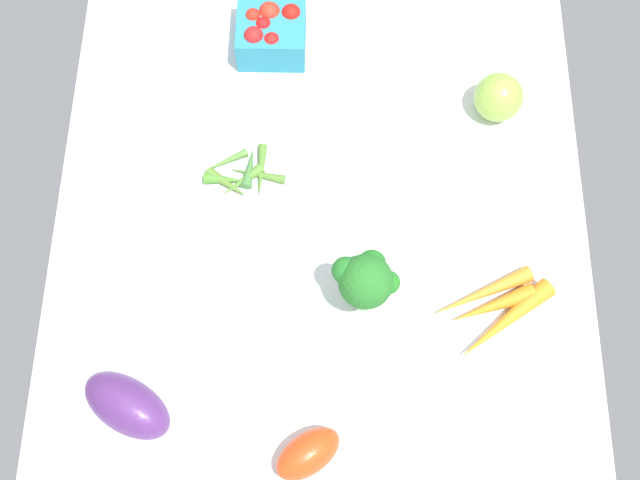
{
  "coord_description": "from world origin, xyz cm",
  "views": [
    {
      "loc": [
        46.86,
        0.73,
        113.29
      ],
      "look_at": [
        0.0,
        0.0,
        4.0
      ],
      "focal_mm": 47.99,
      "sensor_mm": 36.0,
      "label": 1
    }
  ],
  "objects_px": {
    "okra_pile": "(241,175)",
    "berry_basket": "(271,31)",
    "carrot_bunch": "(494,310)",
    "eggplant": "(127,406)",
    "broccoli_head": "(366,280)",
    "heirloom_tomato_green": "(499,97)",
    "roma_tomato": "(308,454)"
  },
  "relations": [
    {
      "from": "okra_pile",
      "to": "roma_tomato",
      "type": "height_order",
      "value": "roma_tomato"
    },
    {
      "from": "broccoli_head",
      "to": "heirloom_tomato_green",
      "type": "height_order",
      "value": "broccoli_head"
    },
    {
      "from": "okra_pile",
      "to": "berry_basket",
      "type": "relative_size",
      "value": 1.23
    },
    {
      "from": "okra_pile",
      "to": "broccoli_head",
      "type": "bearing_deg",
      "value": 44.05
    },
    {
      "from": "heirloom_tomato_green",
      "to": "eggplant",
      "type": "xyz_separation_m",
      "value": [
        0.47,
        -0.5,
        -0.0
      ]
    },
    {
      "from": "eggplant",
      "to": "carrot_bunch",
      "type": "distance_m",
      "value": 0.5
    },
    {
      "from": "carrot_bunch",
      "to": "roma_tomato",
      "type": "relative_size",
      "value": 1.95
    },
    {
      "from": "roma_tomato",
      "to": "carrot_bunch",
      "type": "bearing_deg",
      "value": -177.16
    },
    {
      "from": "okra_pile",
      "to": "carrot_bunch",
      "type": "height_order",
      "value": "carrot_bunch"
    },
    {
      "from": "carrot_bunch",
      "to": "roma_tomato",
      "type": "height_order",
      "value": "roma_tomato"
    },
    {
      "from": "broccoli_head",
      "to": "okra_pile",
      "type": "bearing_deg",
      "value": -135.95
    },
    {
      "from": "okra_pile",
      "to": "heirloom_tomato_green",
      "type": "xyz_separation_m",
      "value": [
        -0.12,
        0.38,
        0.03
      ]
    },
    {
      "from": "carrot_bunch",
      "to": "eggplant",
      "type": "bearing_deg",
      "value": -73.45
    },
    {
      "from": "broccoli_head",
      "to": "roma_tomato",
      "type": "bearing_deg",
      "value": -18.23
    },
    {
      "from": "berry_basket",
      "to": "carrot_bunch",
      "type": "bearing_deg",
      "value": 35.96
    },
    {
      "from": "okra_pile",
      "to": "heirloom_tomato_green",
      "type": "relative_size",
      "value": 1.75
    },
    {
      "from": "broccoli_head",
      "to": "roma_tomato",
      "type": "relative_size",
      "value": 1.25
    },
    {
      "from": "berry_basket",
      "to": "eggplant",
      "type": "distance_m",
      "value": 0.6
    },
    {
      "from": "eggplant",
      "to": "roma_tomato",
      "type": "bearing_deg",
      "value": 16.37
    },
    {
      "from": "berry_basket",
      "to": "roma_tomato",
      "type": "xyz_separation_m",
      "value": [
        0.64,
        0.07,
        -0.01
      ]
    },
    {
      "from": "berry_basket",
      "to": "broccoli_head",
      "type": "bearing_deg",
      "value": 18.6
    },
    {
      "from": "berry_basket",
      "to": "carrot_bunch",
      "type": "xyz_separation_m",
      "value": [
        0.44,
        0.32,
        -0.02
      ]
    },
    {
      "from": "heirloom_tomato_green",
      "to": "okra_pile",
      "type": "bearing_deg",
      "value": -72.21
    },
    {
      "from": "okra_pile",
      "to": "eggplant",
      "type": "xyz_separation_m",
      "value": [
        0.34,
        -0.12,
        0.03
      ]
    },
    {
      "from": "carrot_bunch",
      "to": "roma_tomato",
      "type": "xyz_separation_m",
      "value": [
        0.2,
        -0.25,
        0.01
      ]
    },
    {
      "from": "okra_pile",
      "to": "berry_basket",
      "type": "distance_m",
      "value": 0.24
    },
    {
      "from": "broccoli_head",
      "to": "roma_tomato",
      "type": "distance_m",
      "value": 0.23
    },
    {
      "from": "eggplant",
      "to": "okra_pile",
      "type": "bearing_deg",
      "value": 100.01
    },
    {
      "from": "heirloom_tomato_green",
      "to": "carrot_bunch",
      "type": "distance_m",
      "value": 0.33
    },
    {
      "from": "eggplant",
      "to": "carrot_bunch",
      "type": "relative_size",
      "value": 0.7
    },
    {
      "from": "broccoli_head",
      "to": "heirloom_tomato_green",
      "type": "bearing_deg",
      "value": 146.71
    },
    {
      "from": "eggplant",
      "to": "carrot_bunch",
      "type": "bearing_deg",
      "value": 46.4
    }
  ]
}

